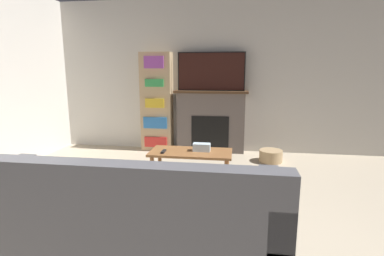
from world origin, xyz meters
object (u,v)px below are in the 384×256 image
tv (211,72)px  coffee_table (191,156)px  fireplace (211,121)px  bookshelf (157,102)px  couch (123,227)px  storage_basket (271,156)px

tv → coffee_table: size_ratio=1.11×
fireplace → bookshelf: 1.04m
tv → couch: (-0.38, -3.30, -1.13)m
couch → bookshelf: 3.41m
fireplace → couch: bearing=-96.5°
fireplace → tv: tv is taller
fireplace → storage_basket: fireplace is taller
couch → coffee_table: 1.72m
tv → coffee_table: bearing=-94.0°
fireplace → couch: fireplace is taller
tv → storage_basket: size_ratio=3.16×
tv → couch: 3.51m
tv → bookshelf: bookshelf is taller
tv → coffee_table: tv is taller
fireplace → bookshelf: size_ratio=0.73×
couch → coffee_table: size_ratio=2.25×
bookshelf → storage_basket: (2.02, -0.46, -0.79)m
bookshelf → storage_basket: 2.21m
coffee_table → storage_basket: bearing=45.0°
coffee_table → bookshelf: size_ratio=0.59×
bookshelf → storage_basket: bearing=-12.8°
storage_basket → couch: bearing=-116.3°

